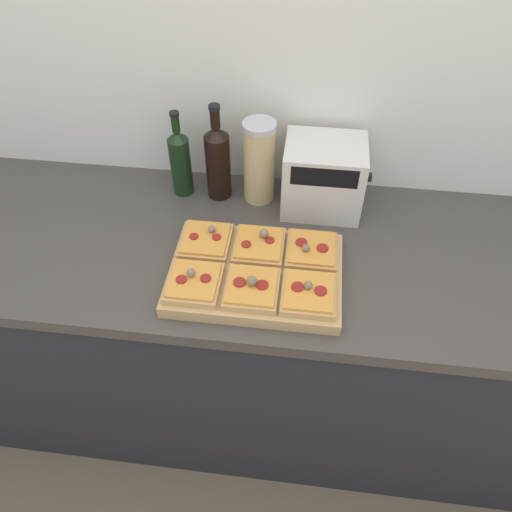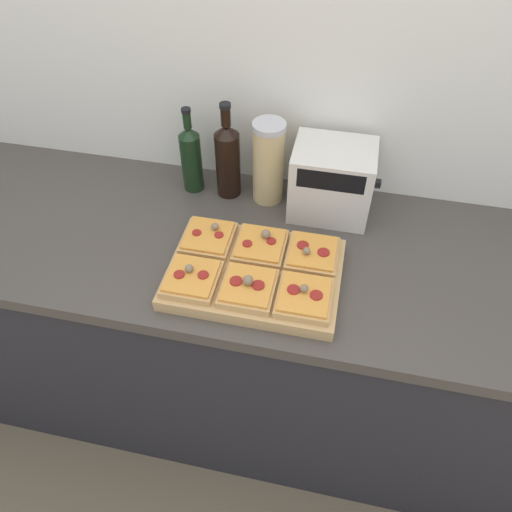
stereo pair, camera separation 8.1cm
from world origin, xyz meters
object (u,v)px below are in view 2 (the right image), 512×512
object	(u,v)px
cutting_board	(254,274)
grain_jar_tall	(268,162)
olive_oil_bottle	(191,157)
wine_bottle	(228,159)
toaster_oven	(332,181)

from	to	relation	value
cutting_board	grain_jar_tall	xyz separation A→B (m)	(-0.03, 0.35, 0.12)
olive_oil_bottle	wine_bottle	bearing A→B (deg)	0.00
cutting_board	grain_jar_tall	bearing A→B (deg)	94.91
cutting_board	wine_bottle	distance (m)	0.40
wine_bottle	grain_jar_tall	distance (m)	0.13
wine_bottle	cutting_board	bearing A→B (deg)	-65.74
toaster_oven	olive_oil_bottle	bearing A→B (deg)	177.73
grain_jar_tall	olive_oil_bottle	bearing A→B (deg)	-180.00
cutting_board	grain_jar_tall	size ratio (longest dim) A/B	1.71
cutting_board	toaster_oven	distance (m)	0.38
cutting_board	wine_bottle	size ratio (longest dim) A/B	1.46
olive_oil_bottle	grain_jar_tall	world-z (taller)	olive_oil_bottle
wine_bottle	toaster_oven	world-z (taller)	wine_bottle
grain_jar_tall	cutting_board	bearing A→B (deg)	-85.09
wine_bottle	grain_jar_tall	xyz separation A→B (m)	(0.13, -0.00, 0.01)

